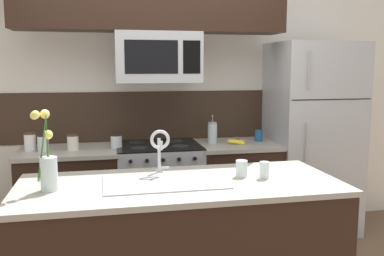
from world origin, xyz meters
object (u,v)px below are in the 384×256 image
(storage_jar_medium, at_px, (43,143))
(coffee_tin, at_px, (259,136))
(drinking_glass, at_px, (242,169))
(spare_glass, at_px, (264,170))
(sink_faucet, at_px, (160,145))
(storage_jar_tall, at_px, (30,142))
(french_press, at_px, (212,132))
(microwave, at_px, (157,57))
(storage_jar_squat, at_px, (116,141))
(refrigerator, at_px, (311,138))
(flower_vase, at_px, (48,166))
(storage_jar_short, at_px, (73,142))
(stove_range, at_px, (159,193))
(banana_bunch, at_px, (237,142))

(storage_jar_medium, bearing_deg, coffee_tin, 2.54)
(coffee_tin, bearing_deg, storage_jar_medium, -177.46)
(drinking_glass, bearing_deg, spare_glass, -28.92)
(storage_jar_medium, bearing_deg, sink_faucet, -48.70)
(storage_jar_tall, relative_size, french_press, 0.59)
(microwave, xyz_separation_m, spare_glass, (0.53, -1.26, -0.74))
(storage_jar_squat, bearing_deg, sink_faucet, -75.61)
(storage_jar_medium, relative_size, coffee_tin, 1.32)
(spare_glass, bearing_deg, storage_jar_tall, 141.61)
(refrigerator, distance_m, storage_jar_tall, 2.64)
(sink_faucet, relative_size, flower_vase, 0.64)
(storage_jar_short, bearing_deg, coffee_tin, 2.88)
(drinking_glass, xyz_separation_m, spare_glass, (0.13, -0.07, 0.00))
(stove_range, distance_m, flower_vase, 1.62)
(drinking_glass, bearing_deg, coffee_tin, 64.67)
(storage_jar_tall, height_order, drinking_glass, storage_jar_tall)
(storage_jar_medium, height_order, spare_glass, storage_jar_medium)
(french_press, relative_size, coffee_tin, 2.43)
(stove_range, bearing_deg, spare_glass, -67.62)
(refrigerator, xyz_separation_m, flower_vase, (-2.34, -1.29, 0.13))
(stove_range, distance_m, french_press, 0.76)
(drinking_glass, bearing_deg, storage_jar_short, 134.40)
(banana_bunch, bearing_deg, storage_jar_squat, 178.77)
(spare_glass, xyz_separation_m, flower_vase, (-1.34, 0.00, 0.09))
(storage_jar_squat, bearing_deg, flower_vase, -109.37)
(storage_jar_medium, distance_m, drinking_glass, 1.81)
(banana_bunch, distance_m, flower_vase, 1.97)
(storage_jar_squat, xyz_separation_m, flower_vase, (-0.43, -1.24, 0.08))
(refrigerator, distance_m, banana_bunch, 0.80)
(storage_jar_tall, bearing_deg, drinking_glass, -39.11)
(stove_range, distance_m, microwave, 1.25)
(storage_jar_medium, bearing_deg, stove_range, 2.19)
(storage_jar_tall, distance_m, storage_jar_medium, 0.13)
(storage_jar_squat, relative_size, french_press, 0.48)
(banana_bunch, distance_m, coffee_tin, 0.28)
(drinking_glass, bearing_deg, sink_faucet, 161.43)
(microwave, relative_size, spare_glass, 6.73)
(flower_vase, bearing_deg, refrigerator, 28.93)
(storage_jar_medium, height_order, flower_vase, flower_vase)
(storage_jar_tall, bearing_deg, banana_bunch, -2.37)
(stove_range, xyz_separation_m, storage_jar_tall, (-1.11, 0.02, 0.53))
(microwave, relative_size, refrigerator, 0.40)
(sink_faucet, bearing_deg, stove_range, 83.34)
(french_press, bearing_deg, drinking_glass, -96.01)
(french_press, bearing_deg, refrigerator, -2.29)
(sink_faucet, bearing_deg, banana_bunch, 48.67)
(storage_jar_medium, bearing_deg, storage_jar_short, 0.12)
(spare_glass, bearing_deg, sink_faucet, 159.21)
(microwave, height_order, storage_jar_medium, microwave)
(stove_range, bearing_deg, microwave, -89.84)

